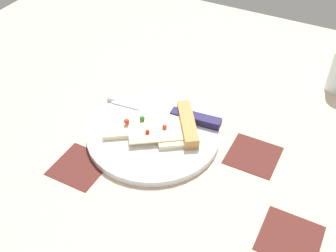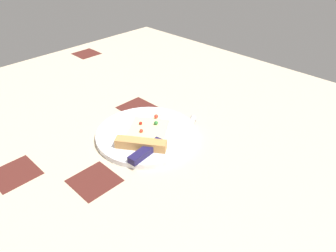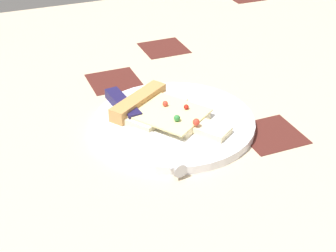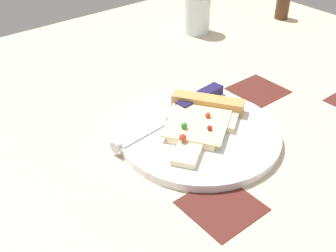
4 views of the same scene
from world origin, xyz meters
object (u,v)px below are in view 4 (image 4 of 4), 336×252
pizza_slice (201,119)px  pepper_shaker (282,7)px  plate (197,135)px  knife (182,109)px  drinking_glass (197,14)px

pizza_slice → pepper_shaker: size_ratio=3.09×
plate → knife: bearing=162.8°
plate → pepper_shaker: bearing=115.8°
plate → drinking_glass: size_ratio=2.80×
pepper_shaker → knife: bearing=-68.9°
pizza_slice → pepper_shaker: (-24.06, 50.60, 0.91)cm
pizza_slice → pepper_shaker: 56.04cm
pizza_slice → drinking_glass: 41.24cm
knife → pizza_slice: bearing=178.2°
plate → pizza_slice: 2.98cm
knife → drinking_glass: size_ratio=2.66×
drinking_glass → pepper_shaker: bearing=73.6°
pizza_slice → knife: pizza_slice is taller
drinking_glass → pepper_shaker: (6.93, 23.50, -1.49)cm
drinking_glass → pizza_slice: bearing=-41.2°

